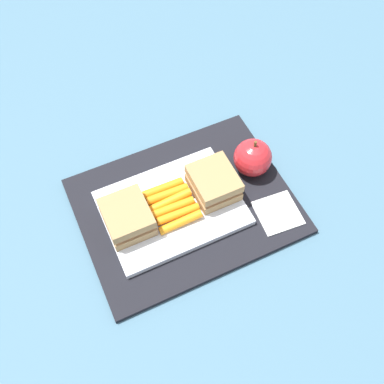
{
  "coord_description": "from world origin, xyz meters",
  "views": [
    {
      "loc": [
        -0.16,
        -0.37,
        0.69
      ],
      "look_at": [
        0.01,
        0.0,
        0.04
      ],
      "focal_mm": 42.92,
      "sensor_mm": 36.0,
      "label": 1
    }
  ],
  "objects_px": {
    "sandwich_half_left": "(127,217)",
    "sandwich_half_right": "(214,183)",
    "carrot_sticks_bundle": "(172,204)",
    "food_tray": "(172,208)",
    "paper_napkin": "(278,213)",
    "apple": "(253,158)"
  },
  "relations": [
    {
      "from": "sandwich_half_left",
      "to": "sandwich_half_right",
      "type": "height_order",
      "value": "same"
    },
    {
      "from": "sandwich_half_left",
      "to": "carrot_sticks_bundle",
      "type": "relative_size",
      "value": 0.91
    },
    {
      "from": "food_tray",
      "to": "sandwich_half_left",
      "type": "xyz_separation_m",
      "value": [
        -0.08,
        0.0,
        0.03
      ]
    },
    {
      "from": "food_tray",
      "to": "sandwich_half_right",
      "type": "distance_m",
      "value": 0.08
    },
    {
      "from": "sandwich_half_left",
      "to": "paper_napkin",
      "type": "height_order",
      "value": "sandwich_half_left"
    },
    {
      "from": "food_tray",
      "to": "sandwich_half_right",
      "type": "bearing_deg",
      "value": 0.0
    },
    {
      "from": "sandwich_half_right",
      "to": "apple",
      "type": "distance_m",
      "value": 0.09
    },
    {
      "from": "sandwich_half_right",
      "to": "paper_napkin",
      "type": "relative_size",
      "value": 1.14
    },
    {
      "from": "food_tray",
      "to": "sandwich_half_left",
      "type": "bearing_deg",
      "value": 180.0
    },
    {
      "from": "apple",
      "to": "food_tray",
      "type": "bearing_deg",
      "value": -173.81
    },
    {
      "from": "apple",
      "to": "paper_napkin",
      "type": "distance_m",
      "value": 0.11
    },
    {
      "from": "carrot_sticks_bundle",
      "to": "sandwich_half_left",
      "type": "bearing_deg",
      "value": 179.82
    },
    {
      "from": "sandwich_half_left",
      "to": "carrot_sticks_bundle",
      "type": "xyz_separation_m",
      "value": [
        0.08,
        -0.0,
        -0.02
      ]
    },
    {
      "from": "sandwich_half_left",
      "to": "food_tray",
      "type": "bearing_deg",
      "value": 0.0
    },
    {
      "from": "sandwich_half_right",
      "to": "carrot_sticks_bundle",
      "type": "bearing_deg",
      "value": -179.82
    },
    {
      "from": "sandwich_half_right",
      "to": "apple",
      "type": "xyz_separation_m",
      "value": [
        0.09,
        0.02,
        -0.0
      ]
    },
    {
      "from": "sandwich_half_right",
      "to": "carrot_sticks_bundle",
      "type": "distance_m",
      "value": 0.08
    },
    {
      "from": "sandwich_half_left",
      "to": "carrot_sticks_bundle",
      "type": "distance_m",
      "value": 0.08
    },
    {
      "from": "sandwich_half_left",
      "to": "paper_napkin",
      "type": "xyz_separation_m",
      "value": [
        0.24,
        -0.08,
        -0.03
      ]
    },
    {
      "from": "food_tray",
      "to": "paper_napkin",
      "type": "bearing_deg",
      "value": -27.47
    },
    {
      "from": "carrot_sticks_bundle",
      "to": "paper_napkin",
      "type": "distance_m",
      "value": 0.18
    },
    {
      "from": "carrot_sticks_bundle",
      "to": "apple",
      "type": "relative_size",
      "value": 1.12
    }
  ]
}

